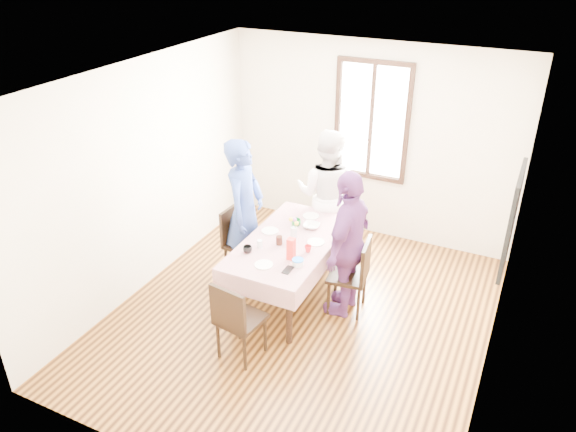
% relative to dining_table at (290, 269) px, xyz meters
% --- Properties ---
extents(ground, '(4.50, 4.50, 0.00)m').
position_rel_dining_table_xyz_m(ground, '(0.28, -0.31, -0.38)').
color(ground, black).
rests_on(ground, ground).
extents(back_wall, '(4.00, 0.00, 4.00)m').
position_rel_dining_table_xyz_m(back_wall, '(0.28, 1.94, 0.98)').
color(back_wall, beige).
rests_on(back_wall, ground).
extents(right_wall, '(0.00, 4.50, 4.50)m').
position_rel_dining_table_xyz_m(right_wall, '(2.28, -0.31, 0.98)').
color(right_wall, beige).
rests_on(right_wall, ground).
extents(window_frame, '(1.02, 0.06, 1.62)m').
position_rel_dining_table_xyz_m(window_frame, '(0.28, 1.92, 1.27)').
color(window_frame, black).
rests_on(window_frame, back_wall).
extents(window_pane, '(0.90, 0.02, 1.50)m').
position_rel_dining_table_xyz_m(window_pane, '(0.28, 1.93, 1.27)').
color(window_pane, white).
rests_on(window_pane, back_wall).
extents(art_poster, '(0.04, 0.76, 0.96)m').
position_rel_dining_table_xyz_m(art_poster, '(2.26, -0.01, 1.18)').
color(art_poster, red).
rests_on(art_poster, right_wall).
extents(dining_table, '(0.84, 1.66, 0.75)m').
position_rel_dining_table_xyz_m(dining_table, '(0.00, 0.00, 0.00)').
color(dining_table, black).
rests_on(dining_table, ground).
extents(tablecloth, '(0.96, 1.78, 0.01)m').
position_rel_dining_table_xyz_m(tablecloth, '(0.00, 0.00, 0.38)').
color(tablecloth, '#590111').
rests_on(tablecloth, dining_table).
extents(chair_left, '(0.45, 0.45, 0.91)m').
position_rel_dining_table_xyz_m(chair_left, '(-0.70, 0.16, 0.08)').
color(chair_left, black).
rests_on(chair_left, ground).
extents(chair_right, '(0.47, 0.47, 0.91)m').
position_rel_dining_table_xyz_m(chair_right, '(0.70, 0.05, 0.08)').
color(chair_right, black).
rests_on(chair_right, ground).
extents(chair_far, '(0.47, 0.47, 0.91)m').
position_rel_dining_table_xyz_m(chair_far, '(0.00, 1.14, 0.08)').
color(chair_far, black).
rests_on(chair_far, ground).
extents(chair_near, '(0.48, 0.48, 0.91)m').
position_rel_dining_table_xyz_m(chair_near, '(0.00, -1.14, 0.08)').
color(chair_near, black).
rests_on(chair_near, ground).
extents(person_left, '(0.51, 0.71, 1.82)m').
position_rel_dining_table_xyz_m(person_left, '(-0.68, 0.16, 0.54)').
color(person_left, navy).
rests_on(person_left, ground).
extents(person_far, '(0.90, 0.74, 1.74)m').
position_rel_dining_table_xyz_m(person_far, '(0.00, 1.12, 0.50)').
color(person_far, white).
rests_on(person_far, ground).
extents(person_right, '(0.46, 1.03, 1.73)m').
position_rel_dining_table_xyz_m(person_right, '(0.68, 0.05, 0.49)').
color(person_right, '#612E6B').
rests_on(person_right, ground).
extents(mug_black, '(0.13, 0.13, 0.08)m').
position_rel_dining_table_xyz_m(mug_black, '(-0.31, -0.44, 0.43)').
color(mug_black, black).
rests_on(mug_black, tablecloth).
extents(mug_flag, '(0.09, 0.09, 0.08)m').
position_rel_dining_table_xyz_m(mug_flag, '(0.29, -0.14, 0.42)').
color(mug_flag, red).
rests_on(mug_flag, tablecloth).
extents(mug_green, '(0.12, 0.12, 0.09)m').
position_rel_dining_table_xyz_m(mug_green, '(-0.08, 0.34, 0.43)').
color(mug_green, '#0C7226').
rests_on(mug_green, tablecloth).
extents(serving_bowl, '(0.22, 0.22, 0.05)m').
position_rel_dining_table_xyz_m(serving_bowl, '(0.10, 0.38, 0.41)').
color(serving_bowl, white).
rests_on(serving_bowl, tablecloth).
extents(juice_carton, '(0.08, 0.08, 0.25)m').
position_rel_dining_table_xyz_m(juice_carton, '(0.18, -0.35, 0.51)').
color(juice_carton, red).
rests_on(juice_carton, tablecloth).
extents(butter_tub, '(0.12, 0.12, 0.06)m').
position_rel_dining_table_xyz_m(butter_tub, '(0.30, -0.43, 0.42)').
color(butter_tub, white).
rests_on(butter_tub, tablecloth).
extents(jam_jar, '(0.07, 0.07, 0.10)m').
position_rel_dining_table_xyz_m(jam_jar, '(-0.07, -0.13, 0.44)').
color(jam_jar, black).
rests_on(jam_jar, tablecloth).
extents(drinking_glass, '(0.06, 0.06, 0.09)m').
position_rel_dining_table_xyz_m(drinking_glass, '(-0.24, -0.28, 0.43)').
color(drinking_glass, silver).
rests_on(drinking_glass, tablecloth).
extents(smartphone, '(0.08, 0.16, 0.01)m').
position_rel_dining_table_xyz_m(smartphone, '(0.25, -0.57, 0.39)').
color(smartphone, black).
rests_on(smartphone, tablecloth).
extents(flower_vase, '(0.07, 0.07, 0.15)m').
position_rel_dining_table_xyz_m(flower_vase, '(0.02, 0.05, 0.46)').
color(flower_vase, silver).
rests_on(flower_vase, tablecloth).
extents(plate_left, '(0.20, 0.20, 0.01)m').
position_rel_dining_table_xyz_m(plate_left, '(-0.30, 0.09, 0.39)').
color(plate_left, white).
rests_on(plate_left, tablecloth).
extents(plate_right, '(0.20, 0.20, 0.01)m').
position_rel_dining_table_xyz_m(plate_right, '(0.29, 0.08, 0.39)').
color(plate_right, white).
rests_on(plate_right, tablecloth).
extents(plate_far, '(0.20, 0.20, 0.01)m').
position_rel_dining_table_xyz_m(plate_far, '(-0.02, 0.64, 0.39)').
color(plate_far, white).
rests_on(plate_far, tablecloth).
extents(plate_near, '(0.20, 0.20, 0.01)m').
position_rel_dining_table_xyz_m(plate_near, '(-0.03, -0.59, 0.39)').
color(plate_near, white).
rests_on(plate_near, tablecloth).
extents(butter_lid, '(0.12, 0.12, 0.01)m').
position_rel_dining_table_xyz_m(butter_lid, '(0.30, -0.43, 0.45)').
color(butter_lid, blue).
rests_on(butter_lid, butter_tub).
extents(flower_bunch, '(0.09, 0.09, 0.10)m').
position_rel_dining_table_xyz_m(flower_bunch, '(0.02, 0.05, 0.59)').
color(flower_bunch, yellow).
rests_on(flower_bunch, flower_vase).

